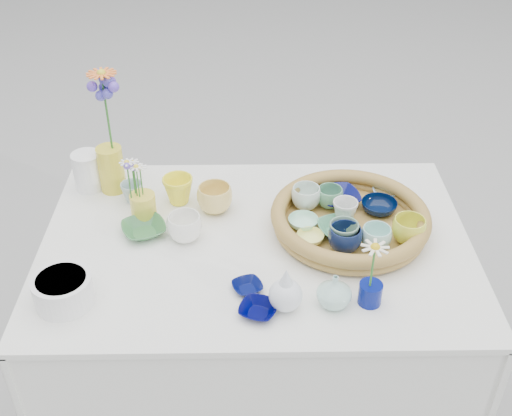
{
  "coord_description": "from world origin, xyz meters",
  "views": [
    {
      "loc": [
        -0.02,
        -1.48,
        1.93
      ],
      "look_at": [
        0.0,
        0.02,
        0.87
      ],
      "focal_mm": 45.0,
      "sensor_mm": 36.0,
      "label": 1
    }
  ],
  "objects_px": {
    "bud_vase_seafoam": "(334,291)",
    "display_table": "(256,406)",
    "tall_vase_yellow": "(111,169)",
    "wicker_tray": "(350,220)"
  },
  "relations": [
    {
      "from": "bud_vase_seafoam",
      "to": "display_table",
      "type": "bearing_deg",
      "value": 126.16
    },
    {
      "from": "bud_vase_seafoam",
      "to": "tall_vase_yellow",
      "type": "bearing_deg",
      "value": 140.09
    },
    {
      "from": "display_table",
      "to": "wicker_tray",
      "type": "bearing_deg",
      "value": 10.12
    },
    {
      "from": "bud_vase_seafoam",
      "to": "tall_vase_yellow",
      "type": "distance_m",
      "value": 0.86
    },
    {
      "from": "display_table",
      "to": "tall_vase_yellow",
      "type": "relative_size",
      "value": 8.13
    },
    {
      "from": "wicker_tray",
      "to": "tall_vase_yellow",
      "type": "height_order",
      "value": "tall_vase_yellow"
    },
    {
      "from": "display_table",
      "to": "bud_vase_seafoam",
      "type": "relative_size",
      "value": 13.26
    },
    {
      "from": "display_table",
      "to": "tall_vase_yellow",
      "type": "bearing_deg",
      "value": 148.6
    },
    {
      "from": "wicker_tray",
      "to": "bud_vase_seafoam",
      "type": "distance_m",
      "value": 0.33
    },
    {
      "from": "display_table",
      "to": "bud_vase_seafoam",
      "type": "bearing_deg",
      "value": -53.84
    }
  ]
}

